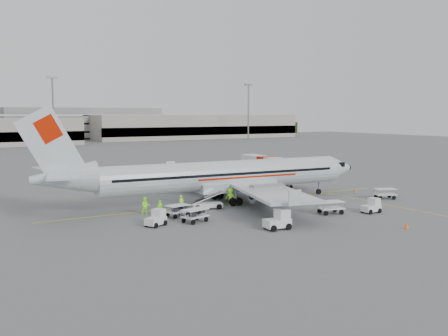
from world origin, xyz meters
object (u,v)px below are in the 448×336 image
Objects in this scene: aircraft at (226,156)px; jet_bridge at (267,170)px; tug_mid at (277,219)px; tug_fore at (371,206)px; tug_aft at (156,218)px; belt_loader at (207,198)px.

jet_bridge is (12.86, 10.04, -3.38)m from aircraft.
tug_fore is at bearing 8.31° from tug_mid.
tug_mid is at bearing -65.56° from tug_aft.
aircraft reaches higher than tug_fore.
tug_aft is at bearing 146.08° from tug_mid.
jet_bridge reaches higher than tug_fore.
belt_loader is 1.88× the size of tug_mid.
aircraft is 17.13× the size of tug_mid.
tug_aft is (-24.71, -17.36, -1.27)m from jet_bridge.
tug_aft is at bearing -144.71° from aircraft.
jet_bridge is 30.23m from tug_aft.
tug_mid is at bearing -175.96° from tug_fore.
belt_loader reaches higher than tug_fore.
jet_bridge reaches higher than belt_loader.
belt_loader is 2.20× the size of tug_aft.
tug_aft reaches higher than tug_fore.
tug_mid is at bearing -70.24° from belt_loader.
jet_bridge is 28.89m from tug_mid.
tug_mid is (-12.80, -1.07, 0.13)m from tug_fore.
aircraft is 16.78m from tug_fore.
jet_bridge reaches higher than tug_aft.
jet_bridge is 20.74m from belt_loader.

